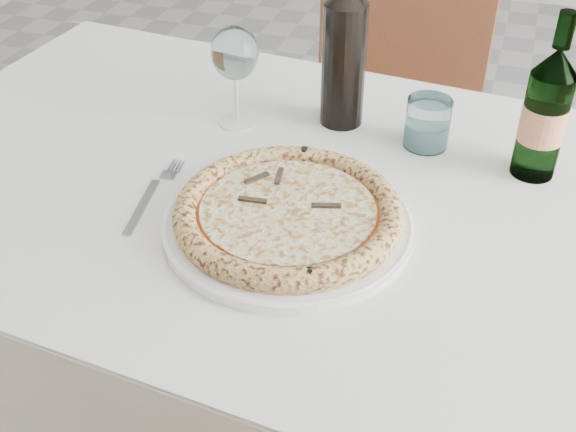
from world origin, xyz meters
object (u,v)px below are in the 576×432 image
Objects in this scene: beer_bottle at (545,114)px; dining_table at (308,238)px; plate at (288,223)px; wine_glass at (235,55)px; tumbler at (427,126)px; wine_bottle at (344,52)px; chair_far at (388,93)px; pizza at (288,212)px.

dining_table is at bearing -154.64° from beer_bottle.
wine_glass is (-0.17, 0.25, 0.11)m from plate.
tumbler is 0.18m from wine_bottle.
dining_table is at bearing -88.15° from chair_far.
wine_glass is at bearing 138.89° from dining_table.
plate is 1.17× the size of wine_bottle.
plate is (-0.00, -0.10, 0.10)m from dining_table.
dining_table is 18.17× the size of tumbler.
plate is 4.28× the size of tumbler.
tumbler is at bearing 51.37° from dining_table.
dining_table is 0.26m from tumbler.
dining_table is 8.50× the size of wine_glass.
plate is 2.00× the size of wine_glass.
tumbler is (0.14, 0.18, 0.13)m from dining_table.
dining_table is 0.78m from chair_far.
wine_bottle reaches higher than beer_bottle.
chair_far is at bearing 91.64° from plate.
pizza is 0.31m from tumbler.
wine_glass is 0.17m from wine_bottle.
dining_table is at bearing -87.94° from wine_bottle.
wine_bottle is at bearing 168.65° from beer_bottle.
beer_bottle is at bearing 38.63° from plate.
chair_far reaches higher than plate.
plate is 1.36× the size of beer_bottle.
wine_bottle reaches higher than dining_table.
wine_bottle is (-0.15, 0.03, 0.09)m from tumbler.
beer_bottle is (0.33, -0.62, 0.32)m from chair_far.
dining_table is 4.68× the size of pizza.
pizza is (-0.00, -0.10, 0.12)m from dining_table.
chair_far is at bearing 91.77° from wine_bottle.
plate is 0.40m from beer_bottle.
pizza is at bearing -117.02° from tumbler.
tumbler is 0.18m from beer_bottle.
beer_bottle is (0.17, -0.03, 0.07)m from tumbler.
beer_bottle is (0.31, 0.15, 0.19)m from dining_table.
wine_glass is at bearing 124.44° from plate.
pizza is 1.06× the size of wine_bottle.
beer_bottle reaches higher than wine_glass.
pizza reaches higher than dining_table.
chair_far is 0.90m from plate.
beer_bottle is (0.31, 0.25, 0.09)m from plate.
chair_far is at bearing 118.04° from beer_bottle.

